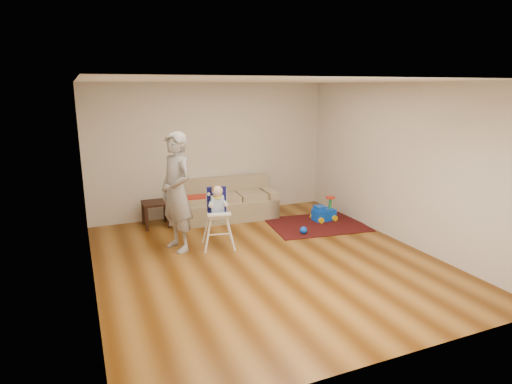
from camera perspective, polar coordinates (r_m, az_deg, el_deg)
name	(u,v)px	position (r m, az deg, el deg)	size (l,w,h in m)	color
ground	(266,260)	(6.73, 1.34, -9.05)	(5.50, 5.50, 0.00)	#542B08
room_envelope	(253,136)	(6.72, -0.42, 7.50)	(5.04, 5.52, 2.72)	beige
sofa	(225,200)	(8.68, -4.21, -1.01)	(2.11, 0.97, 0.80)	tan
side_table	(156,214)	(8.44, -13.18, -2.88)	(0.48, 0.48, 0.48)	black
area_rug	(317,224)	(8.44, 8.09, -4.30)	(1.80, 1.35, 0.01)	black
ride_on_toy	(324,209)	(8.65, 9.06, -2.22)	(0.43, 0.31, 0.47)	blue
toy_ball	(303,230)	(7.85, 6.35, -5.09)	(0.14, 0.14, 0.14)	blue
high_chair	(218,218)	(7.13, -5.11, -3.42)	(0.58, 0.58, 1.06)	white
adult	(177,192)	(6.99, -10.55, -0.03)	(0.71, 0.46, 1.94)	#9A9A9D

